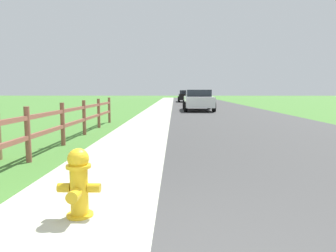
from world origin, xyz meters
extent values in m
plane|color=#427630|center=(0.00, 25.00, 0.00)|extent=(120.00, 120.00, 0.00)
cube|color=#3A3A3A|center=(3.50, 27.00, 0.00)|extent=(7.00, 66.00, 0.01)
cube|color=#AFB19D|center=(-3.00, 27.00, 0.00)|extent=(6.00, 66.00, 0.01)
cube|color=#427630|center=(-4.50, 27.00, 0.01)|extent=(5.00, 66.00, 0.00)
cylinder|color=yellow|center=(-0.87, 1.19, 0.30)|extent=(0.20, 0.20, 0.61)
cylinder|color=yellow|center=(-0.87, 1.19, 0.01)|extent=(0.30, 0.30, 0.03)
cylinder|color=yellow|center=(-0.87, 1.19, 0.59)|extent=(0.28, 0.28, 0.03)
sphere|color=yellow|center=(-0.87, 1.19, 0.67)|extent=(0.24, 0.24, 0.24)
cube|color=gold|center=(-0.87, 1.19, 0.75)|extent=(0.04, 0.04, 0.04)
cylinder|color=gold|center=(-1.05, 1.19, 0.34)|extent=(0.14, 0.11, 0.11)
cylinder|color=gold|center=(-0.70, 1.19, 0.34)|extent=(0.14, 0.11, 0.11)
cylinder|color=gold|center=(-0.87, 1.01, 0.31)|extent=(0.13, 0.17, 0.13)
cylinder|color=brown|center=(-2.71, 3.83, 0.56)|extent=(0.11, 0.11, 1.13)
cylinder|color=brown|center=(-2.71, 5.77, 0.56)|extent=(0.11, 0.11, 1.13)
cylinder|color=brown|center=(-2.71, 7.71, 0.56)|extent=(0.11, 0.11, 1.13)
cylinder|color=brown|center=(-2.71, 9.65, 0.56)|extent=(0.11, 0.11, 1.13)
cylinder|color=brown|center=(-2.71, 11.58, 0.56)|extent=(0.11, 0.11, 1.13)
cube|color=brown|center=(-2.71, 5.77, 0.51)|extent=(0.07, 11.63, 0.09)
cube|color=brown|center=(-2.71, 5.77, 0.90)|extent=(0.07, 11.63, 0.09)
cube|color=white|center=(1.91, 20.29, 0.65)|extent=(1.92, 4.79, 0.71)
cube|color=#1E232B|center=(1.91, 20.37, 1.25)|extent=(1.69, 2.47, 0.48)
cylinder|color=black|center=(0.95, 21.77, 0.35)|extent=(0.22, 0.70, 0.70)
cylinder|color=black|center=(2.86, 21.78, 0.35)|extent=(0.22, 0.70, 0.70)
cylinder|color=black|center=(0.96, 18.80, 0.35)|extent=(0.22, 0.70, 0.70)
cylinder|color=black|center=(2.87, 18.81, 0.35)|extent=(0.22, 0.70, 0.70)
cube|color=maroon|center=(2.43, 29.25, 0.60)|extent=(2.02, 4.57, 0.64)
cube|color=#1E232B|center=(2.44, 29.10, 1.21)|extent=(1.70, 1.96, 0.57)
cylinder|color=black|center=(1.45, 30.61, 0.33)|extent=(0.24, 0.67, 0.66)
cylinder|color=black|center=(3.31, 30.68, 0.33)|extent=(0.24, 0.67, 0.66)
cylinder|color=black|center=(1.55, 27.82, 0.33)|extent=(0.24, 0.67, 0.66)
cylinder|color=black|center=(3.41, 27.89, 0.33)|extent=(0.24, 0.67, 0.66)
cube|color=black|center=(1.71, 37.29, 0.65)|extent=(1.94, 4.62, 0.72)
cube|color=#1E232B|center=(1.71, 37.40, 1.24)|extent=(1.70, 2.51, 0.46)
cylinder|color=black|center=(0.74, 38.72, 0.34)|extent=(0.22, 0.68, 0.68)
cylinder|color=black|center=(2.67, 38.73, 0.34)|extent=(0.22, 0.68, 0.68)
cylinder|color=black|center=(0.75, 35.86, 0.34)|extent=(0.22, 0.68, 0.68)
cylinder|color=black|center=(2.68, 35.87, 0.34)|extent=(0.22, 0.68, 0.68)
camera|label=1|loc=(0.21, -2.23, 1.44)|focal=33.23mm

